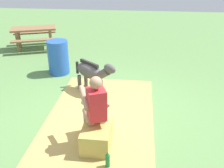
# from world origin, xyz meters

# --- Properties ---
(ground_plane) EXTENTS (24.00, 24.00, 0.00)m
(ground_plane) POSITION_xyz_m (0.00, 0.00, 0.00)
(ground_plane) COLOR #608C4C
(hay_patch) EXTENTS (3.56, 2.12, 0.02)m
(hay_patch) POSITION_xyz_m (-0.19, 0.11, 0.01)
(hay_patch) COLOR tan
(hay_patch) RESTS_ON ground
(hay_bale) EXTENTS (0.69, 0.47, 0.40)m
(hay_bale) POSITION_xyz_m (-1.11, 0.03, 0.20)
(hay_bale) COLOR tan
(hay_bale) RESTS_ON ground
(person_seated) EXTENTS (0.72, 0.58, 1.28)m
(person_seated) POSITION_xyz_m (-0.96, 0.08, 0.69)
(person_seated) COLOR tan
(person_seated) RESTS_ON ground
(pony_standing) EXTENTS (0.98, 1.13, 0.91)m
(pony_standing) POSITION_xyz_m (0.81, 0.46, 0.54)
(pony_standing) COLOR #4C4747
(pony_standing) RESTS_ON ground
(soda_bottle) EXTENTS (0.07, 0.07, 0.30)m
(soda_bottle) POSITION_xyz_m (-1.59, -0.21, 0.14)
(soda_bottle) COLOR #197233
(soda_bottle) RESTS_ON ground
(water_barrel) EXTENTS (0.57, 0.57, 0.93)m
(water_barrel) POSITION_xyz_m (1.91, 1.61, 0.46)
(water_barrel) COLOR blue
(water_barrel) RESTS_ON ground
(picnic_bench) EXTENTS (1.74, 1.86, 0.75)m
(picnic_bench) POSITION_xyz_m (3.99, 3.12, 0.58)
(picnic_bench) COLOR olive
(picnic_bench) RESTS_ON ground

